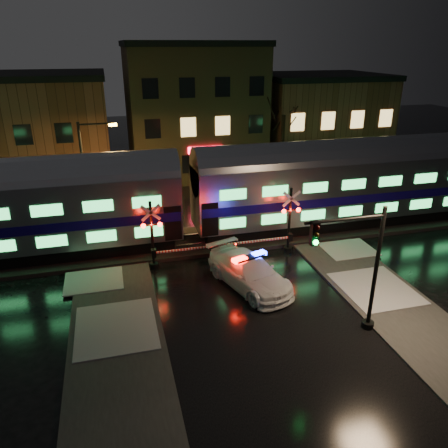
{
  "coord_description": "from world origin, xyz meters",
  "views": [
    {
      "loc": [
        -5.98,
        -19.77,
        11.74
      ],
      "look_at": [
        -0.1,
        2.5,
        2.2
      ],
      "focal_mm": 35.0,
      "sensor_mm": 36.0,
      "label": 1
    }
  ],
  "objects_px": {
    "traffic_light": "(358,270)",
    "crossing_signal_right": "(284,227)",
    "streetlight": "(88,170)",
    "police_car": "(249,272)",
    "crossing_signal_left": "(159,241)"
  },
  "relations": [
    {
      "from": "crossing_signal_right",
      "to": "streetlight",
      "type": "height_order",
      "value": "streetlight"
    },
    {
      "from": "crossing_signal_right",
      "to": "streetlight",
      "type": "relative_size",
      "value": 0.79
    },
    {
      "from": "traffic_light",
      "to": "streetlight",
      "type": "height_order",
      "value": "streetlight"
    },
    {
      "from": "police_car",
      "to": "crossing_signal_left",
      "type": "bearing_deg",
      "value": 124.92
    },
    {
      "from": "police_car",
      "to": "crossing_signal_left",
      "type": "xyz_separation_m",
      "value": [
        -4.21,
        3.18,
        0.82
      ]
    },
    {
      "from": "police_car",
      "to": "traffic_light",
      "type": "relative_size",
      "value": 1.04
    },
    {
      "from": "police_car",
      "to": "crossing_signal_right",
      "type": "xyz_separation_m",
      "value": [
        3.17,
        3.18,
        0.86
      ]
    },
    {
      "from": "police_car",
      "to": "traffic_light",
      "type": "xyz_separation_m",
      "value": [
        3.12,
        -4.85,
        2.25
      ]
    },
    {
      "from": "police_car",
      "to": "crossing_signal_left",
      "type": "distance_m",
      "value": 5.34
    },
    {
      "from": "crossing_signal_left",
      "to": "streetlight",
      "type": "bearing_deg",
      "value": 118.64
    },
    {
      "from": "crossing_signal_right",
      "to": "police_car",
      "type": "bearing_deg",
      "value": -134.91
    },
    {
      "from": "police_car",
      "to": "streetlight",
      "type": "relative_size",
      "value": 0.83
    },
    {
      "from": "police_car",
      "to": "traffic_light",
      "type": "height_order",
      "value": "traffic_light"
    },
    {
      "from": "streetlight",
      "to": "police_car",
      "type": "bearing_deg",
      "value": -51.47
    },
    {
      "from": "traffic_light",
      "to": "crossing_signal_right",
      "type": "bearing_deg",
      "value": 103.6
    }
  ]
}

